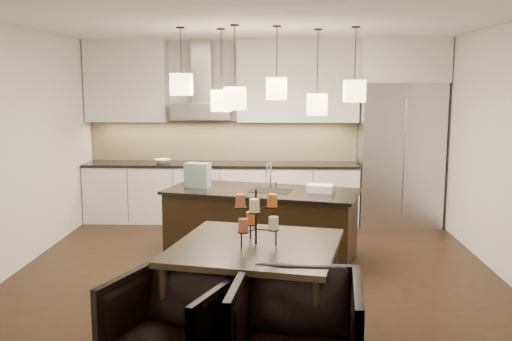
{
  "coord_description": "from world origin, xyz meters",
  "views": [
    {
      "loc": [
        0.25,
        -6.3,
        2.16
      ],
      "look_at": [
        0.0,
        0.2,
        1.15
      ],
      "focal_mm": 40.0,
      "sensor_mm": 36.0,
      "label": 1
    }
  ],
  "objects_px": {
    "armchair_left": "(172,326)",
    "island_body": "(261,224)",
    "refrigerator": "(399,154)",
    "armchair_right": "(296,335)",
    "dining_table": "(256,290)"
  },
  "relations": [
    {
      "from": "armchair_left",
      "to": "island_body",
      "type": "bearing_deg",
      "value": 100.72
    },
    {
      "from": "refrigerator",
      "to": "armchair_right",
      "type": "distance_m",
      "value": 5.25
    },
    {
      "from": "island_body",
      "to": "dining_table",
      "type": "bearing_deg",
      "value": -74.79
    },
    {
      "from": "island_body",
      "to": "dining_table",
      "type": "relative_size",
      "value": 1.7
    },
    {
      "from": "armchair_left",
      "to": "armchair_right",
      "type": "distance_m",
      "value": 0.93
    },
    {
      "from": "island_body",
      "to": "dining_table",
      "type": "xyz_separation_m",
      "value": [
        0.02,
        -2.28,
        0.0
      ]
    },
    {
      "from": "armchair_right",
      "to": "armchair_left",
      "type": "bearing_deg",
      "value": 174.47
    },
    {
      "from": "dining_table",
      "to": "armchair_right",
      "type": "xyz_separation_m",
      "value": [
        0.32,
        -0.89,
        0.01
      ]
    },
    {
      "from": "island_body",
      "to": "armchair_left",
      "type": "distance_m",
      "value": 3.04
    },
    {
      "from": "island_body",
      "to": "armchair_left",
      "type": "height_order",
      "value": "island_body"
    },
    {
      "from": "dining_table",
      "to": "armchair_right",
      "type": "relative_size",
      "value": 1.48
    },
    {
      "from": "armchair_left",
      "to": "armchair_right",
      "type": "xyz_separation_m",
      "value": [
        0.91,
        -0.19,
        0.03
      ]
    },
    {
      "from": "refrigerator",
      "to": "armchair_left",
      "type": "xyz_separation_m",
      "value": [
        -2.62,
        -4.73,
        -0.69
      ]
    },
    {
      "from": "refrigerator",
      "to": "island_body",
      "type": "distance_m",
      "value": 2.77
    },
    {
      "from": "armchair_right",
      "to": "island_body",
      "type": "bearing_deg",
      "value": 102.18
    }
  ]
}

